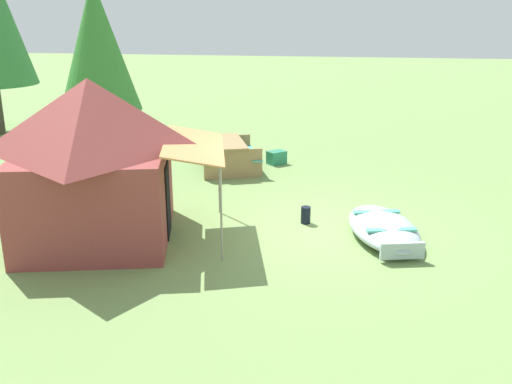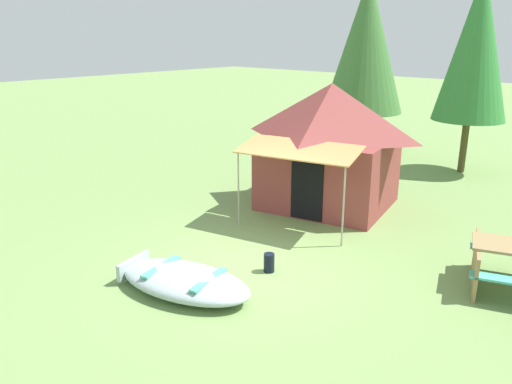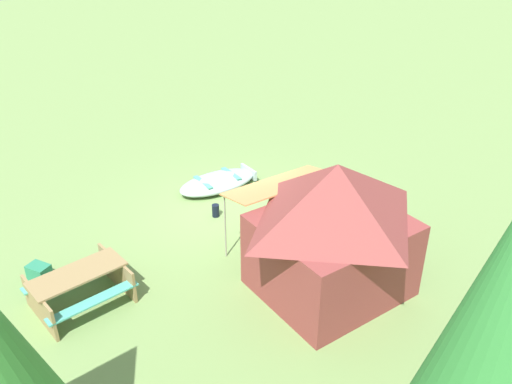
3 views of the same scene
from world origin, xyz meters
The scene contains 6 objects.
ground_plane centered at (0.00, 0.00, 0.00)m, with size 80.00×80.00×0.00m, color #729250.
beached_rowboat centered at (-0.19, -1.43, 0.20)m, with size 2.59×1.70×0.38m.
canvas_cabin_tent centered at (-0.98, 3.78, 1.53)m, with size 3.60×4.24×2.95m.
fuel_can centered at (0.35, 0.06, 0.17)m, with size 0.19×0.19×0.34m, color black.
pine_tree_far_center centered at (0.27, 9.09, 3.71)m, with size 2.07×2.07×5.85m.
pine_tree_side centered at (-3.51, 9.47, 3.68)m, with size 2.70×2.70×5.96m.
Camera 2 is at (5.66, -6.12, 4.06)m, focal length 35.47 mm.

